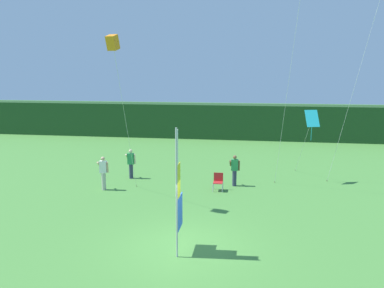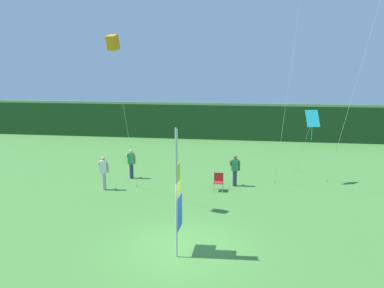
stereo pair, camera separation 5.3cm
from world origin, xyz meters
name	(u,v)px [view 1 (the left image)]	position (x,y,z in m)	size (l,w,h in m)	color
ground_plane	(184,248)	(0.00, 0.00, 0.00)	(120.00, 120.00, 0.00)	#478438
distant_treeline	(227,121)	(0.00, 22.58, 1.52)	(80.00, 2.40, 3.03)	#1E421E
banner_flag	(178,194)	(-0.10, -0.42, 2.08)	(0.06, 1.03, 4.34)	#B7B7BC
person_near_banner	(235,170)	(1.40, 7.71, 0.89)	(0.55, 0.48, 1.66)	#2D334C
person_mid_field	(103,172)	(-5.21, 5.99, 0.94)	(0.55, 0.48, 1.75)	#B7B2A3
person_far_left	(131,163)	(-4.48, 8.31, 0.90)	(0.55, 0.48, 1.68)	#2D334C
folding_chair	(218,181)	(0.61, 6.81, 0.51)	(0.51, 0.51, 0.89)	#BCBCC1
kite_cyan_diamond_0	(312,120)	(5.40, 9.08, 3.42)	(0.89, 2.75, 3.97)	brown
kite_orange_box_1	(113,44)	(-3.57, 3.50, 7.16)	(0.50, 3.66, 7.55)	brown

